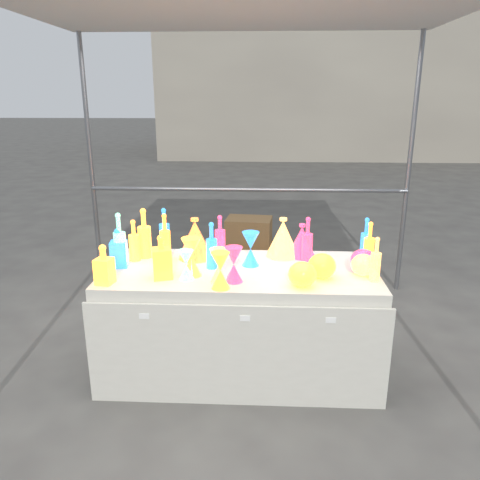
{
  "coord_description": "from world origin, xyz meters",
  "views": [
    {
      "loc": [
        0.14,
        -2.91,
        1.85
      ],
      "look_at": [
        0.0,
        0.0,
        0.95
      ],
      "focal_mm": 35.0,
      "sensor_mm": 36.0,
      "label": 1
    }
  ],
  "objects_px": {
    "display_table": "(240,320)",
    "globe_0": "(302,276)",
    "decanter_0": "(104,264)",
    "hourglass_0": "(220,271)",
    "bottle_0": "(144,233)",
    "lampshade_0": "(195,238)",
    "cardboard_box_closed": "(249,234)"
  },
  "relations": [
    {
      "from": "display_table",
      "to": "cardboard_box_closed",
      "type": "xyz_separation_m",
      "value": [
        -0.02,
        2.71,
        -0.17
      ]
    },
    {
      "from": "decanter_0",
      "to": "hourglass_0",
      "type": "relative_size",
      "value": 1.11
    },
    {
      "from": "decanter_0",
      "to": "lampshade_0",
      "type": "xyz_separation_m",
      "value": [
        0.49,
        0.5,
        0.02
      ]
    },
    {
      "from": "globe_0",
      "to": "lampshade_0",
      "type": "xyz_separation_m",
      "value": [
        -0.71,
        0.49,
        0.08
      ]
    },
    {
      "from": "display_table",
      "to": "lampshade_0",
      "type": "xyz_separation_m",
      "value": [
        -0.33,
        0.22,
        0.52
      ]
    },
    {
      "from": "cardboard_box_closed",
      "to": "bottle_0",
      "type": "height_order",
      "value": "bottle_0"
    },
    {
      "from": "display_table",
      "to": "globe_0",
      "type": "distance_m",
      "value": 0.65
    },
    {
      "from": "lampshade_0",
      "to": "display_table",
      "type": "bearing_deg",
      "value": -27.13
    },
    {
      "from": "cardboard_box_closed",
      "to": "decanter_0",
      "type": "height_order",
      "value": "decanter_0"
    },
    {
      "from": "bottle_0",
      "to": "cardboard_box_closed",
      "type": "bearing_deg",
      "value": 75.09
    },
    {
      "from": "display_table",
      "to": "bottle_0",
      "type": "xyz_separation_m",
      "value": [
        -0.68,
        0.21,
        0.55
      ]
    },
    {
      "from": "cardboard_box_closed",
      "to": "decanter_0",
      "type": "distance_m",
      "value": 3.17
    },
    {
      "from": "hourglass_0",
      "to": "globe_0",
      "type": "relative_size",
      "value": 1.3
    },
    {
      "from": "decanter_0",
      "to": "globe_0",
      "type": "bearing_deg",
      "value": 11.22
    },
    {
      "from": "display_table",
      "to": "globe_0",
      "type": "height_order",
      "value": "globe_0"
    },
    {
      "from": "decanter_0",
      "to": "display_table",
      "type": "bearing_deg",
      "value": 30.12
    },
    {
      "from": "hourglass_0",
      "to": "globe_0",
      "type": "height_order",
      "value": "hourglass_0"
    },
    {
      "from": "cardboard_box_closed",
      "to": "lampshade_0",
      "type": "height_order",
      "value": "lampshade_0"
    },
    {
      "from": "bottle_0",
      "to": "lampshade_0",
      "type": "xyz_separation_m",
      "value": [
        0.36,
        0.0,
        -0.03
      ]
    },
    {
      "from": "decanter_0",
      "to": "lampshade_0",
      "type": "height_order",
      "value": "lampshade_0"
    },
    {
      "from": "globe_0",
      "to": "display_table",
      "type": "bearing_deg",
      "value": 144.58
    },
    {
      "from": "decanter_0",
      "to": "lampshade_0",
      "type": "distance_m",
      "value": 0.7
    },
    {
      "from": "decanter_0",
      "to": "hourglass_0",
      "type": "height_order",
      "value": "decanter_0"
    },
    {
      "from": "globe_0",
      "to": "lampshade_0",
      "type": "height_order",
      "value": "lampshade_0"
    },
    {
      "from": "bottle_0",
      "to": "decanter_0",
      "type": "height_order",
      "value": "bottle_0"
    },
    {
      "from": "globe_0",
      "to": "hourglass_0",
      "type": "bearing_deg",
      "value": -174.1
    },
    {
      "from": "hourglass_0",
      "to": "globe_0",
      "type": "xyz_separation_m",
      "value": [
        0.49,
        0.05,
        -0.04
      ]
    },
    {
      "from": "globe_0",
      "to": "lampshade_0",
      "type": "bearing_deg",
      "value": 145.35
    },
    {
      "from": "bottle_0",
      "to": "lampshade_0",
      "type": "height_order",
      "value": "bottle_0"
    },
    {
      "from": "bottle_0",
      "to": "decanter_0",
      "type": "xyz_separation_m",
      "value": [
        -0.13,
        -0.5,
        -0.05
      ]
    },
    {
      "from": "decanter_0",
      "to": "globe_0",
      "type": "distance_m",
      "value": 1.2
    },
    {
      "from": "display_table",
      "to": "globe_0",
      "type": "bearing_deg",
      "value": -35.42
    }
  ]
}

